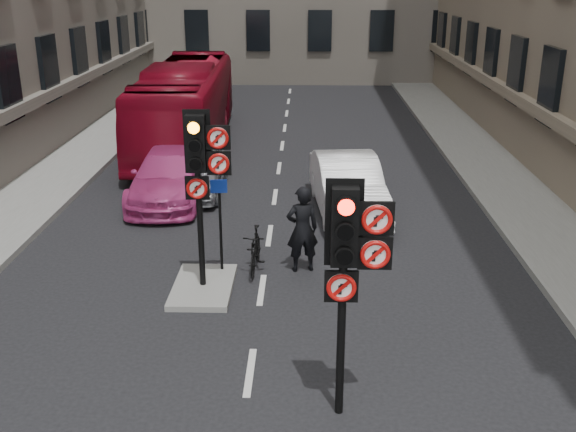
{
  "coord_description": "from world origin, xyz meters",
  "views": [
    {
      "loc": [
        0.87,
        -7.39,
        6.16
      ],
      "look_at": [
        0.61,
        2.33,
        2.6
      ],
      "focal_mm": 42.0,
      "sensor_mm": 36.0,
      "label": 1
    }
  ],
  "objects_px": {
    "car_white": "(348,185)",
    "info_sign": "(220,212)",
    "signal_far": "(202,162)",
    "car_pink": "(169,175)",
    "motorcycle": "(255,250)",
    "bus_red": "(186,105)",
    "car_silver": "(197,170)",
    "signal_near": "(350,252)",
    "motorcyclist": "(302,229)"
  },
  "relations": [
    {
      "from": "car_white",
      "to": "info_sign",
      "type": "bearing_deg",
      "value": -131.5
    },
    {
      "from": "car_silver",
      "to": "motorcyclist",
      "type": "xyz_separation_m",
      "value": [
        3.12,
        -5.42,
        0.29
      ]
    },
    {
      "from": "signal_near",
      "to": "car_white",
      "type": "distance_m",
      "value": 8.97
    },
    {
      "from": "car_white",
      "to": "info_sign",
      "type": "height_order",
      "value": "info_sign"
    },
    {
      "from": "signal_near",
      "to": "car_white",
      "type": "relative_size",
      "value": 0.78
    },
    {
      "from": "info_sign",
      "to": "car_pink",
      "type": "bearing_deg",
      "value": 107.1
    },
    {
      "from": "car_pink",
      "to": "motorcycle",
      "type": "distance_m",
      "value": 5.52
    },
    {
      "from": "car_silver",
      "to": "bus_red",
      "type": "relative_size",
      "value": 0.36
    },
    {
      "from": "car_white",
      "to": "info_sign",
      "type": "distance_m",
      "value": 5.02
    },
    {
      "from": "bus_red",
      "to": "motorcyclist",
      "type": "xyz_separation_m",
      "value": [
        4.34,
        -10.94,
        -0.56
      ]
    },
    {
      "from": "signal_far",
      "to": "car_silver",
      "type": "height_order",
      "value": "signal_far"
    },
    {
      "from": "motorcyclist",
      "to": "info_sign",
      "type": "relative_size",
      "value": 0.95
    },
    {
      "from": "bus_red",
      "to": "motorcyclist",
      "type": "height_order",
      "value": "bus_red"
    },
    {
      "from": "signal_far",
      "to": "bus_red",
      "type": "relative_size",
      "value": 0.33
    },
    {
      "from": "signal_near",
      "to": "bus_red",
      "type": "distance_m",
      "value": 16.75
    },
    {
      "from": "car_silver",
      "to": "car_white",
      "type": "height_order",
      "value": "car_white"
    },
    {
      "from": "car_white",
      "to": "car_pink",
      "type": "bearing_deg",
      "value": 162.88
    },
    {
      "from": "car_silver",
      "to": "motorcyclist",
      "type": "relative_size",
      "value": 2.05
    },
    {
      "from": "signal_near",
      "to": "motorcyclist",
      "type": "relative_size",
      "value": 1.87
    },
    {
      "from": "signal_near",
      "to": "car_white",
      "type": "bearing_deg",
      "value": 86.59
    },
    {
      "from": "signal_near",
      "to": "bus_red",
      "type": "xyz_separation_m",
      "value": [
        -5.0,
        15.95,
        -1.06
      ]
    },
    {
      "from": "car_pink",
      "to": "signal_far",
      "type": "bearing_deg",
      "value": -74.4
    },
    {
      "from": "signal_far",
      "to": "car_pink",
      "type": "xyz_separation_m",
      "value": [
        -1.86,
        5.78,
        -2.01
      ]
    },
    {
      "from": "signal_far",
      "to": "info_sign",
      "type": "height_order",
      "value": "signal_far"
    },
    {
      "from": "car_white",
      "to": "motorcycle",
      "type": "distance_m",
      "value": 4.37
    },
    {
      "from": "car_pink",
      "to": "motorcycle",
      "type": "height_order",
      "value": "car_pink"
    },
    {
      "from": "signal_far",
      "to": "car_silver",
      "type": "relative_size",
      "value": 0.91
    },
    {
      "from": "bus_red",
      "to": "info_sign",
      "type": "height_order",
      "value": "bus_red"
    },
    {
      "from": "signal_far",
      "to": "motorcycle",
      "type": "bearing_deg",
      "value": 47.69
    },
    {
      "from": "bus_red",
      "to": "car_silver",
      "type": "bearing_deg",
      "value": -79.37
    },
    {
      "from": "signal_near",
      "to": "car_silver",
      "type": "height_order",
      "value": "signal_near"
    },
    {
      "from": "motorcyclist",
      "to": "bus_red",
      "type": "bearing_deg",
      "value": -82.17
    },
    {
      "from": "car_pink",
      "to": "bus_red",
      "type": "distance_m",
      "value": 6.25
    },
    {
      "from": "info_sign",
      "to": "signal_near",
      "type": "bearing_deg",
      "value": -68.54
    },
    {
      "from": "car_white",
      "to": "bus_red",
      "type": "xyz_separation_m",
      "value": [
        -5.53,
        7.18,
        0.76
      ]
    },
    {
      "from": "motorcycle",
      "to": "motorcyclist",
      "type": "height_order",
      "value": "motorcyclist"
    },
    {
      "from": "car_white",
      "to": "motorcycle",
      "type": "relative_size",
      "value": 2.98
    },
    {
      "from": "car_pink",
      "to": "motorcyclist",
      "type": "relative_size",
      "value": 2.49
    },
    {
      "from": "car_silver",
      "to": "motorcyclist",
      "type": "bearing_deg",
      "value": -60.95
    },
    {
      "from": "signal_far",
      "to": "motorcycle",
      "type": "distance_m",
      "value": 2.62
    },
    {
      "from": "car_white",
      "to": "motorcyclist",
      "type": "height_order",
      "value": "motorcyclist"
    },
    {
      "from": "car_silver",
      "to": "bus_red",
      "type": "xyz_separation_m",
      "value": [
        -1.22,
        5.52,
        0.85
      ]
    },
    {
      "from": "signal_near",
      "to": "car_silver",
      "type": "relative_size",
      "value": 0.91
    },
    {
      "from": "car_pink",
      "to": "info_sign",
      "type": "bearing_deg",
      "value": -69.87
    },
    {
      "from": "signal_far",
      "to": "bus_red",
      "type": "bearing_deg",
      "value": 101.38
    },
    {
      "from": "motorcycle",
      "to": "info_sign",
      "type": "xyz_separation_m",
      "value": [
        -0.7,
        -0.27,
        0.96
      ]
    },
    {
      "from": "car_silver",
      "to": "motorcycle",
      "type": "distance_m",
      "value": 5.82
    },
    {
      "from": "motorcyclist",
      "to": "info_sign",
      "type": "height_order",
      "value": "info_sign"
    },
    {
      "from": "car_white",
      "to": "bus_red",
      "type": "bearing_deg",
      "value": 121.9
    },
    {
      "from": "bus_red",
      "to": "motorcycle",
      "type": "bearing_deg",
      "value": -74.95
    }
  ]
}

